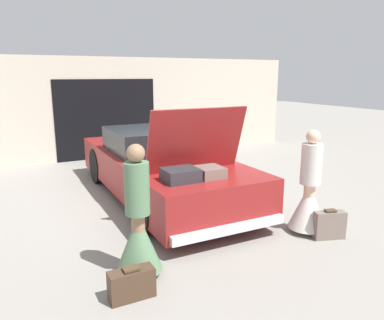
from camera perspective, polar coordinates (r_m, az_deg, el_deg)
name	(u,v)px	position (r m, az deg, el deg)	size (l,w,h in m)	color
ground_plane	(161,196)	(7.36, -4.81, -5.53)	(40.00, 40.00, 0.00)	gray
garage_wall_back	(106,109)	(10.82, -13.02, 7.64)	(12.00, 0.14, 2.80)	beige
car	(160,166)	(7.21, -4.96, -0.98)	(1.90, 5.03, 1.85)	maroon
person_left	(138,230)	(4.43, -8.18, -10.56)	(0.54, 0.54, 1.58)	#997051
person_right	(309,197)	(5.83, 17.40, -5.36)	(0.57, 0.57, 1.56)	beige
suitcase_beside_left_person	(132,284)	(4.21, -9.19, -18.14)	(0.49, 0.20, 0.36)	#473323
suitcase_beside_right_person	(329,225)	(5.82, 20.18, -9.26)	(0.48, 0.29, 0.44)	#75665B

